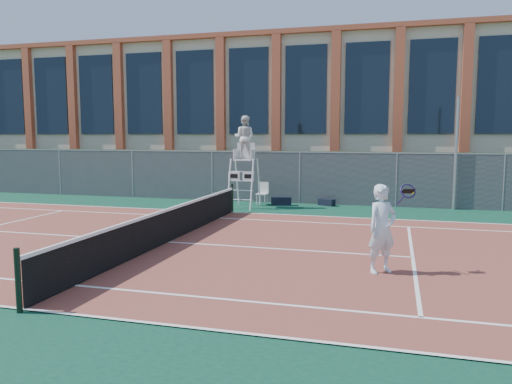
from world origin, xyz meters
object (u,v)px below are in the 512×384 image
(umpire_chair, at_px, (244,140))
(tennis_player, at_px, (382,229))
(steel_pole, at_px, (456,154))
(plastic_chair, at_px, (263,191))

(umpire_chair, xyz_separation_m, tennis_player, (5.65, -8.60, -1.77))
(steel_pole, bearing_deg, plastic_chair, -175.04)
(plastic_chair, height_order, tennis_player, tennis_player)
(plastic_chair, bearing_deg, tennis_player, -61.80)
(umpire_chair, bearing_deg, plastic_chair, 62.72)
(steel_pole, xyz_separation_m, umpire_chair, (-8.15, -1.65, 0.54))
(plastic_chair, distance_m, tennis_player, 10.89)
(plastic_chair, xyz_separation_m, tennis_player, (5.14, -9.59, 0.41))
(tennis_player, bearing_deg, umpire_chair, 123.29)
(plastic_chair, bearing_deg, steel_pole, 4.96)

